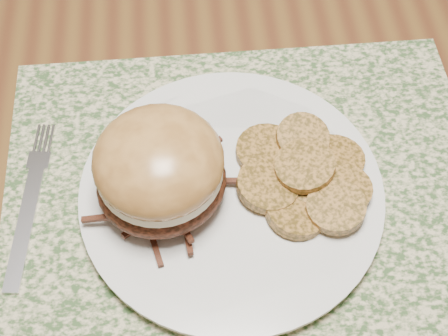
# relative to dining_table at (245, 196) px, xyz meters

# --- Properties ---
(dining_table) EXTENTS (1.50, 0.90, 0.75)m
(dining_table) POSITION_rel_dining_table_xyz_m (0.00, 0.00, 0.00)
(dining_table) COLOR brown
(dining_table) RESTS_ON ground
(placemat) EXTENTS (0.45, 0.33, 0.00)m
(placemat) POSITION_rel_dining_table_xyz_m (-0.01, -0.03, 0.08)
(placemat) COLOR #35512A
(placemat) RESTS_ON dining_table
(dinner_plate) EXTENTS (0.26, 0.26, 0.02)m
(dinner_plate) POSITION_rel_dining_table_xyz_m (-0.02, -0.05, 0.09)
(dinner_plate) COLOR silver
(dinner_plate) RESTS_ON placemat
(pork_sandwich) EXTENTS (0.14, 0.14, 0.09)m
(pork_sandwich) POSITION_rel_dining_table_xyz_m (-0.08, -0.05, 0.14)
(pork_sandwich) COLOR black
(pork_sandwich) RESTS_ON dinner_plate
(roasted_potatoes) EXTENTS (0.14, 0.15, 0.03)m
(roasted_potatoes) POSITION_rel_dining_table_xyz_m (0.05, -0.04, 0.11)
(roasted_potatoes) COLOR #9F6A2E
(roasted_potatoes) RESTS_ON dinner_plate
(fork) EXTENTS (0.03, 0.18, 0.00)m
(fork) POSITION_rel_dining_table_xyz_m (-0.21, -0.04, 0.09)
(fork) COLOR silver
(fork) RESTS_ON placemat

